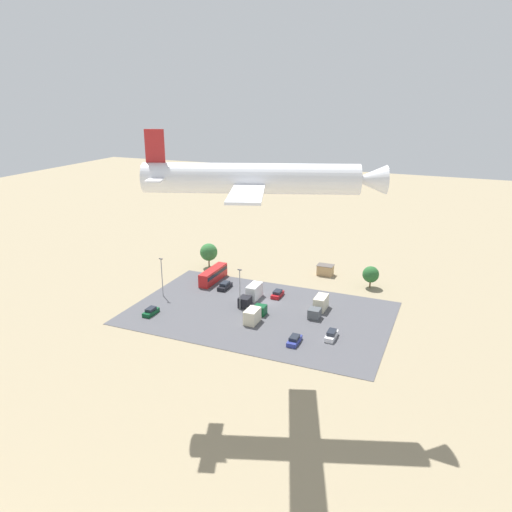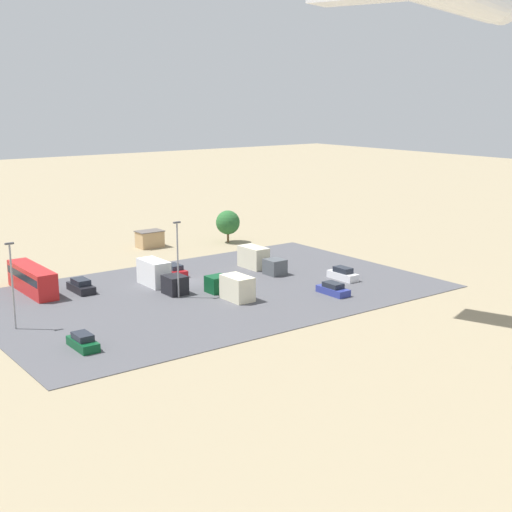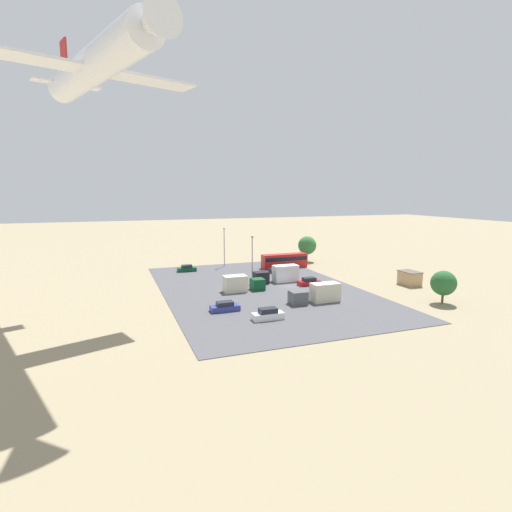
# 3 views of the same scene
# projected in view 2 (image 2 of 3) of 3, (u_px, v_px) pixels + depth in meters

# --- Properties ---
(ground_plane) EXTENTS (400.00, 400.00, 0.00)m
(ground_plane) POSITION_uv_depth(u_px,v_px,m) (185.00, 282.00, 93.69)
(ground_plane) COLOR gray
(parking_lot_surface) EXTENTS (55.29, 35.05, 0.08)m
(parking_lot_surface) POSITION_uv_depth(u_px,v_px,m) (212.00, 292.00, 88.75)
(parking_lot_surface) COLOR #4C4C51
(parking_lot_surface) RESTS_ON ground
(shed_building) EXTENTS (4.19, 2.97, 2.72)m
(shed_building) POSITION_uv_depth(u_px,v_px,m) (150.00, 239.00, 114.70)
(shed_building) COLOR tan
(shed_building) RESTS_ON ground
(bus) EXTENTS (2.54, 11.02, 3.27)m
(bus) POSITION_uv_depth(u_px,v_px,m) (32.00, 278.00, 88.05)
(bus) COLOR red
(bus) RESTS_ON ground
(parked_car_0) EXTENTS (1.84, 4.39, 1.46)m
(parked_car_0) POSITION_uv_depth(u_px,v_px,m) (333.00, 289.00, 87.42)
(parked_car_0) COLOR navy
(parked_car_0) RESTS_ON ground
(parked_car_1) EXTENTS (1.75, 4.20, 1.51)m
(parked_car_1) POSITION_uv_depth(u_px,v_px,m) (83.00, 342.00, 68.63)
(parked_car_1) COLOR #0C4723
(parked_car_1) RESTS_ON ground
(parked_car_2) EXTENTS (1.92, 4.27, 1.51)m
(parked_car_2) POSITION_uv_depth(u_px,v_px,m) (174.00, 271.00, 96.65)
(parked_car_2) COLOR maroon
(parked_car_2) RESTS_ON ground
(parked_car_3) EXTENTS (1.97, 4.68, 1.63)m
(parked_car_3) POSITION_uv_depth(u_px,v_px,m) (81.00, 286.00, 88.50)
(parked_car_3) COLOR black
(parked_car_3) RESTS_ON ground
(parked_car_4) EXTENTS (1.72, 4.48, 1.65)m
(parked_car_4) POSITION_uv_depth(u_px,v_px,m) (343.00, 274.00, 94.50)
(parked_car_4) COLOR silver
(parked_car_4) RESTS_ON ground
(parked_truck_0) EXTENTS (2.47, 7.50, 2.93)m
(parked_truck_0) POSITION_uv_depth(u_px,v_px,m) (231.00, 287.00, 85.77)
(parked_truck_0) COLOR #0C4723
(parked_truck_0) RESTS_ON ground
(parked_truck_1) EXTENTS (2.39, 9.19, 3.28)m
(parked_truck_1) POSITION_uv_depth(u_px,v_px,m) (160.00, 276.00, 90.31)
(parked_truck_1) COLOR black
(parked_truck_1) RESTS_ON ground
(parked_truck_2) EXTENTS (2.38, 8.53, 3.03)m
(parked_truck_2) POSITION_uv_depth(u_px,v_px,m) (259.00, 260.00, 99.64)
(parked_truck_2) COLOR #4C5156
(parked_truck_2) RESTS_ON ground
(tree_near_shed) EXTENTS (4.00, 4.00, 5.37)m
(tree_near_shed) POSITION_uv_depth(u_px,v_px,m) (228.00, 222.00, 118.22)
(tree_near_shed) COLOR brown
(tree_near_shed) RESTS_ON ground
(light_pole_lot_centre) EXTENTS (0.90, 0.28, 9.22)m
(light_pole_lot_centre) POSITION_uv_depth(u_px,v_px,m) (12.00, 282.00, 73.40)
(light_pole_lot_centre) COLOR gray
(light_pole_lot_centre) RESTS_ON ground
(light_pole_lot_edge) EXTENTS (0.90, 0.28, 9.31)m
(light_pole_lot_edge) POSITION_uv_depth(u_px,v_px,m) (178.00, 256.00, 85.01)
(light_pole_lot_edge) COLOR gray
(light_pole_lot_edge) RESTS_ON ground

